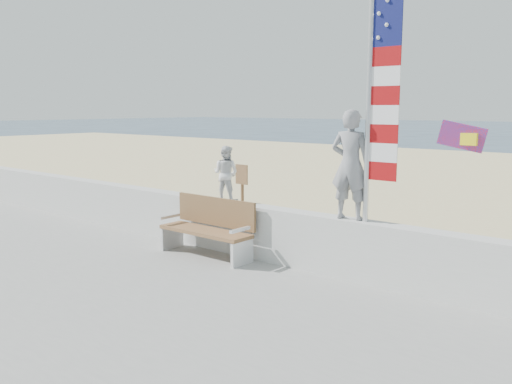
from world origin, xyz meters
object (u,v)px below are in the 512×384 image
adult (350,165)px  bench (209,227)px  child (226,173)px  flag (377,88)px

adult → bench: adult is taller
adult → child: (-2.51, 0.00, -0.32)m
flag → adult: bearing=180.0°
adult → flag: bearing=170.5°
child → bench: child is taller
adult → bench: 2.81m
bench → flag: 3.73m
bench → flag: flag is taller
child → flag: 3.23m
bench → flag: size_ratio=0.51×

